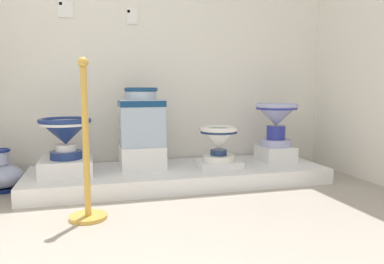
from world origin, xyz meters
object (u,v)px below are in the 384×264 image
object	(u,v)px
plinth_block_central_ornate	(275,153)
antique_toilet_tall_cobalt	(219,139)
info_placard_first	(66,9)
plinth_block_leftmost	(67,166)
plinth_block_tall_cobalt	(218,164)
antique_toilet_leftmost	(65,132)
antique_toilet_central_ornate	(276,118)
stanchion_post_near_left	(87,168)
decorative_vase_companion	(2,175)
plinth_block_broad_patterned	(142,157)
antique_toilet_broad_patterned	(141,116)
info_placard_second	(132,16)

from	to	relation	value
plinth_block_central_ornate	antique_toilet_tall_cobalt	bearing A→B (deg)	-169.01
info_placard_first	plinth_block_leftmost	bearing A→B (deg)	-92.23
plinth_block_tall_cobalt	info_placard_first	distance (m)	1.88
antique_toilet_leftmost	plinth_block_central_ornate	bearing A→B (deg)	1.85
antique_toilet_central_ornate	info_placard_first	size ratio (longest dim) A/B	2.78
plinth_block_tall_cobalt	stanchion_post_near_left	bearing A→B (deg)	-148.62
antique_toilet_central_ornate	decorative_vase_companion	distance (m)	2.38
antique_toilet_tall_cobalt	info_placard_first	world-z (taller)	info_placard_first
stanchion_post_near_left	decorative_vase_companion	bearing A→B (deg)	128.71
plinth_block_broad_patterned	antique_toilet_central_ornate	distance (m)	1.28
plinth_block_leftmost	plinth_block_tall_cobalt	bearing A→B (deg)	-2.63
plinth_block_broad_patterned	decorative_vase_companion	distance (m)	1.10
info_placard_first	decorative_vase_companion	xyz separation A→B (m)	(-0.50, -0.33, -1.35)
info_placard_first	plinth_block_central_ornate	bearing A→B (deg)	-11.20
plinth_block_leftmost	plinth_block_tall_cobalt	distance (m)	1.25
antique_toilet_central_ornate	info_placard_first	world-z (taller)	info_placard_first
plinth_block_leftmost	plinth_block_broad_patterned	distance (m)	0.62
plinth_block_broad_patterned	antique_toilet_leftmost	bearing A→B (deg)	-172.21
antique_toilet_leftmost	plinth_block_tall_cobalt	world-z (taller)	antique_toilet_leftmost
decorative_vase_companion	plinth_block_leftmost	bearing A→B (deg)	-10.73
antique_toilet_broad_patterned	decorative_vase_companion	size ratio (longest dim) A/B	1.45
plinth_block_leftmost	antique_toilet_central_ornate	world-z (taller)	antique_toilet_central_ornate
antique_toilet_broad_patterned	antique_toilet_tall_cobalt	bearing A→B (deg)	-12.38
antique_toilet_broad_patterned	info_placard_second	bearing A→B (deg)	94.30
info_placard_first	plinth_block_broad_patterned	bearing A→B (deg)	-29.89
antique_toilet_broad_patterned	info_placard_first	world-z (taller)	info_placard_first
plinth_block_tall_cobalt	antique_toilet_tall_cobalt	xyz separation A→B (m)	(-0.00, 0.00, 0.21)
plinth_block_leftmost	plinth_block_central_ornate	world-z (taller)	plinth_block_central_ornate
plinth_block_central_ornate	info_placard_first	world-z (taller)	info_placard_first
plinth_block_tall_cobalt	antique_toilet_tall_cobalt	size ratio (longest dim) A/B	1.11
plinth_block_broad_patterned	info_placard_second	xyz separation A→B (m)	(-0.03, 0.34, 1.23)
antique_toilet_leftmost	antique_toilet_central_ornate	xyz separation A→B (m)	(1.85, 0.06, 0.07)
antique_toilet_tall_cobalt	plinth_block_central_ornate	size ratio (longest dim) A/B	1.06
plinth_block_central_ornate	info_placard_first	xyz separation A→B (m)	(-1.84, 0.36, 1.29)
plinth_block_leftmost	plinth_block_tall_cobalt	xyz separation A→B (m)	(1.25, -0.06, -0.04)
plinth_block_broad_patterned	stanchion_post_near_left	bearing A→B (deg)	-119.03
antique_toilet_leftmost	plinth_block_central_ornate	xyz separation A→B (m)	(1.85, 0.06, -0.27)
plinth_block_leftmost	antique_toilet_tall_cobalt	world-z (taller)	antique_toilet_tall_cobalt
info_placard_first	stanchion_post_near_left	size ratio (longest dim) A/B	0.14
antique_toilet_tall_cobalt	plinth_block_central_ornate	distance (m)	0.64
plinth_block_tall_cobalt	info_placard_first	bearing A→B (deg)	158.69
antique_toilet_leftmost	antique_toilet_central_ornate	size ratio (longest dim) A/B	1.02
plinth_block_tall_cobalt	antique_toilet_tall_cobalt	distance (m)	0.21
plinth_block_leftmost	info_placard_first	bearing A→B (deg)	87.77
antique_toilet_leftmost	plinth_block_broad_patterned	distance (m)	0.66
info_placard_second	plinth_block_tall_cobalt	bearing A→B (deg)	-35.83
plinth_block_broad_patterned	plinth_block_central_ornate	size ratio (longest dim) A/B	1.16
antique_toilet_central_ornate	antique_toilet_tall_cobalt	bearing A→B (deg)	-169.01
plinth_block_broad_patterned	antique_toilet_central_ornate	bearing A→B (deg)	-1.08
plinth_block_broad_patterned	antique_toilet_broad_patterned	distance (m)	0.35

